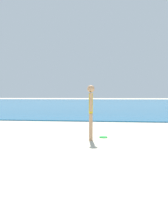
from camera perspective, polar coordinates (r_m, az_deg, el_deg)
name	(u,v)px	position (r m, az deg, el deg)	size (l,w,h in m)	color
water	(105,103)	(42.41, 5.10, 2.28)	(160.00, 60.00, 0.06)	#1E6B9E
person_standing	(91,109)	(7.37, 1.66, 0.73)	(0.23, 0.40, 1.74)	tan
frisbee	(103,137)	(7.95, 4.71, -6.10)	(0.27, 0.27, 0.03)	green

